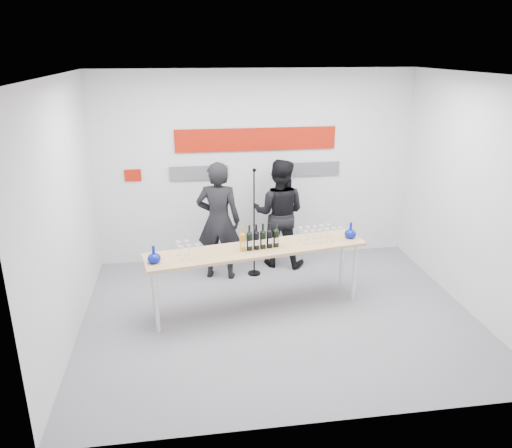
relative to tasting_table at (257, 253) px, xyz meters
name	(u,v)px	position (x,y,z in m)	size (l,w,h in m)	color
ground	(279,315)	(0.25, -0.24, -0.79)	(5.00, 5.00, 0.00)	slate
back_wall	(256,167)	(0.25, 1.76, 0.71)	(5.00, 0.04, 3.00)	silver
signage	(253,149)	(0.19, 1.73, 1.01)	(3.38, 0.02, 0.79)	#A11706
tasting_table	(257,253)	(0.00, 0.00, 0.00)	(2.92, 1.06, 0.86)	tan
wine_bottles	(260,237)	(0.03, -0.03, 0.23)	(0.53, 0.16, 0.33)	#BF7F19
decanter_left	(154,254)	(-1.28, -0.27, 0.17)	(0.16, 0.16, 0.21)	#081793
decanter_right	(351,230)	(1.30, 0.18, 0.17)	(0.16, 0.16, 0.21)	#081793
glasses_left	(187,250)	(-0.90, -0.17, 0.16)	(0.29, 0.24, 0.18)	silver
glasses_right	(319,234)	(0.85, 0.14, 0.16)	(0.58, 0.29, 0.18)	silver
presenter_left	(219,221)	(-0.42, 1.04, 0.09)	(0.65, 0.42, 1.77)	black
presenter_right	(279,213)	(0.55, 1.37, 0.06)	(0.83, 0.65, 1.70)	black
mic_stand	(254,243)	(0.11, 1.04, -0.29)	(0.19, 0.19, 1.67)	black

